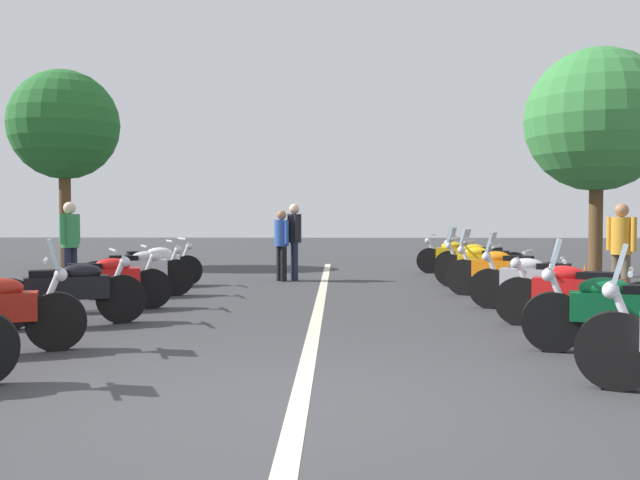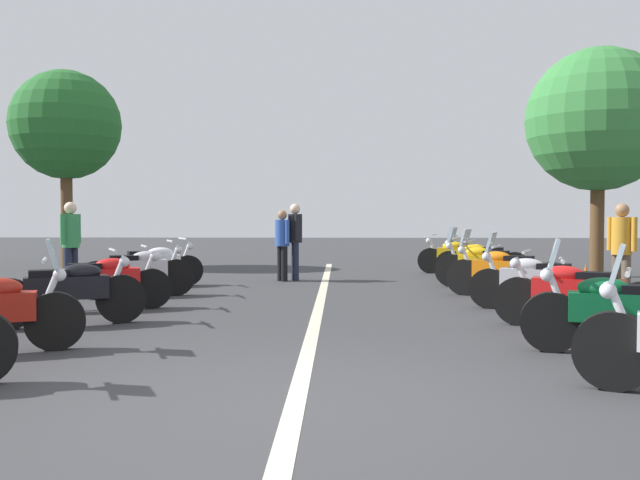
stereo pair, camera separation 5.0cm
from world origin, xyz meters
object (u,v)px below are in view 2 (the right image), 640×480
at_px(motorcycle_left_row_4, 138,271).
at_px(bystander_1, 295,235).
at_px(motorcycle_left_row_2, 68,291).
at_px(motorcycle_right_row_6, 480,259).
at_px(motorcycle_left_row_5, 152,265).
at_px(bystander_2, 622,245).
at_px(motorcycle_right_row_3, 536,281).
at_px(motorcycle_left_row_3, 102,281).
at_px(motorcycle_right_row_4, 504,271).
at_px(traffic_cone_0, 586,282).
at_px(bystander_0, 71,239).
at_px(bystander_3, 282,240).
at_px(motorcycle_right_row_2, 576,294).
at_px(motorcycle_right_row_7, 459,256).
at_px(roadside_tree_1, 66,126).
at_px(motorcycle_right_row_1, 619,311).
at_px(roadside_tree_0, 599,120).
at_px(motorcycle_right_row_5, 484,264).

xyz_separation_m(motorcycle_left_row_4, bystander_1, (3.23, -2.59, 0.55)).
relative_size(motorcycle_left_row_2, motorcycle_right_row_6, 0.95).
height_order(motorcycle_left_row_5, bystander_2, bystander_2).
relative_size(motorcycle_right_row_3, motorcycle_right_row_6, 0.99).
bearing_deg(bystander_1, motorcycle_right_row_6, 168.36).
height_order(motorcycle_left_row_3, motorcycle_right_row_4, motorcycle_right_row_4).
relative_size(motorcycle_right_row_3, traffic_cone_0, 3.22).
distance_m(bystander_0, bystander_2, 9.84).
bearing_deg(bystander_3, motorcycle_right_row_2, 89.41).
distance_m(motorcycle_left_row_2, motorcycle_left_row_4, 3.20).
distance_m(motorcycle_left_row_3, motorcycle_right_row_4, 6.82).
relative_size(motorcycle_right_row_7, roadside_tree_1, 0.38).
bearing_deg(motorcycle_right_row_6, roadside_tree_1, 2.01).
relative_size(motorcycle_left_row_4, motorcycle_right_row_3, 0.98).
bearing_deg(bystander_0, bystander_1, 49.28).
xyz_separation_m(motorcycle_left_row_4, motorcycle_right_row_1, (-4.91, -6.50, 0.00)).
xyz_separation_m(motorcycle_right_row_2, motorcycle_right_row_4, (3.39, 0.11, 0.02)).
height_order(motorcycle_right_row_2, motorcycle_right_row_4, motorcycle_right_row_4).
relative_size(motorcycle_right_row_6, bystander_1, 1.16).
bearing_deg(motorcycle_right_row_3, roadside_tree_0, -93.84).
bearing_deg(roadside_tree_1, bystander_1, -118.59).
relative_size(motorcycle_right_row_2, motorcycle_right_row_3, 1.00).
height_order(bystander_2, roadside_tree_1, roadside_tree_1).
relative_size(motorcycle_right_row_6, traffic_cone_0, 3.25).
bearing_deg(bystander_1, motorcycle_left_row_5, 15.06).
xyz_separation_m(traffic_cone_0, roadside_tree_1, (6.83, 11.95, 3.66)).
relative_size(motorcycle_right_row_2, roadside_tree_0, 0.37).
distance_m(motorcycle_right_row_3, motorcycle_right_row_4, 1.73).
height_order(motorcycle_right_row_2, motorcycle_right_row_6, motorcycle_right_row_6).
height_order(motorcycle_right_row_5, bystander_2, bystander_2).
xyz_separation_m(motorcycle_right_row_6, roadside_tree_1, (3.51, 10.79, 3.48)).
relative_size(motorcycle_left_row_4, motorcycle_right_row_4, 0.97).
bearing_deg(bystander_3, bystander_1, 175.91).
height_order(motorcycle_left_row_2, roadside_tree_0, roadside_tree_0).
relative_size(motorcycle_right_row_3, motorcycle_right_row_5, 1.03).
relative_size(motorcycle_right_row_4, bystander_0, 1.17).
height_order(motorcycle_right_row_7, bystander_1, bystander_1).
distance_m(motorcycle_left_row_2, roadside_tree_0, 12.70).
bearing_deg(motorcycle_left_row_2, bystander_3, 44.46).
relative_size(motorcycle_right_row_1, motorcycle_right_row_6, 0.99).
bearing_deg(motorcycle_right_row_7, motorcycle_right_row_4, 105.13).
bearing_deg(motorcycle_right_row_7, bystander_2, 121.45).
bearing_deg(roadside_tree_0, motorcycle_left_row_2, 128.10).
bearing_deg(motorcycle_right_row_6, traffic_cone_0, 129.30).
bearing_deg(motorcycle_right_row_4, motorcycle_right_row_6, -65.63).
height_order(motorcycle_left_row_3, motorcycle_right_row_5, motorcycle_right_row_5).
height_order(bystander_1, bystander_2, bystander_1).
height_order(traffic_cone_0, bystander_0, bystander_0).
relative_size(motorcycle_right_row_5, bystander_2, 1.16).
distance_m(motorcycle_right_row_4, roadside_tree_0, 6.20).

